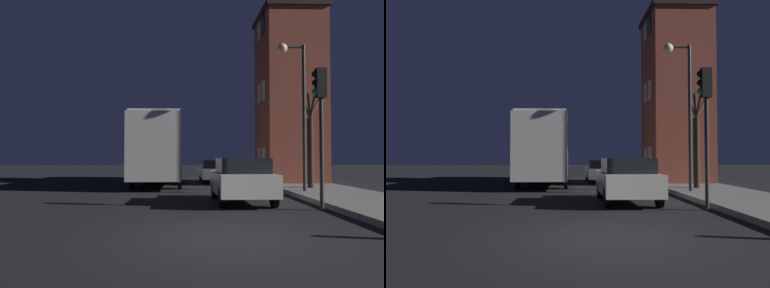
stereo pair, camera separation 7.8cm
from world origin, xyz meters
TOP-DOWN VIEW (x-y plane):
  - ground_plane at (0.00, 0.00)m, footprint 120.00×120.00m
  - brick_building at (5.48, 14.07)m, footprint 3.54×4.23m
  - streetlamp at (3.95, 7.90)m, footprint 1.18×0.41m
  - traffic_light at (3.32, 3.54)m, footprint 0.43×0.24m
  - bare_tree at (5.10, 9.49)m, footprint 1.32×2.41m
  - bus at (-2.14, 14.67)m, footprint 2.56×11.27m
  - car_near_lane at (1.22, 5.45)m, footprint 1.86×4.07m
  - car_mid_lane at (1.22, 15.58)m, footprint 1.78×4.77m

SIDE VIEW (x-z plane):
  - ground_plane at x=0.00m, z-range 0.00..0.00m
  - car_mid_lane at x=1.22m, z-range 0.04..1.42m
  - car_near_lane at x=1.22m, z-range 0.04..1.61m
  - bus at x=-2.14m, z-range 0.35..4.16m
  - bare_tree at x=5.10m, z-range 0.10..4.49m
  - traffic_light at x=3.32m, z-range 0.94..5.25m
  - streetlamp at x=3.95m, z-range 1.31..7.53m
  - brick_building at x=5.48m, z-range 0.20..10.12m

